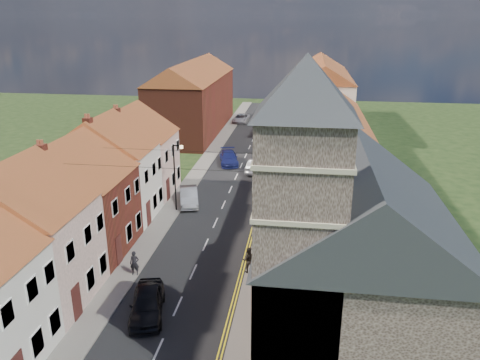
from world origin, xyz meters
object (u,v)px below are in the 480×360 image
at_px(car_distant, 241,118).
at_px(pedestrian_left, 134,263).
at_px(pedestrian_right, 248,260).
at_px(car_near, 147,303).
at_px(car_mid, 189,196).
at_px(lamppost, 176,173).
at_px(car_mid_b, 257,165).
at_px(church, 349,250).
at_px(car_far, 229,158).
at_px(pedestrian_right_b, 272,199).

xyz_separation_m(car_distant, pedestrian_left, (-0.56, -47.86, 0.27)).
xyz_separation_m(car_distant, pedestrian_right, (6.84, -46.47, 0.33)).
bearing_deg(car_near, car_mid, 82.57).
bearing_deg(pedestrian_right, pedestrian_left, -0.11).
xyz_separation_m(lamppost, car_mid_b, (5.87, 12.00, -2.79)).
height_order(church, pedestrian_right, church).
height_order(car_near, pedestrian_left, pedestrian_left).
xyz_separation_m(pedestrian_left, pedestrian_right, (7.40, 1.38, 0.06)).
relative_size(car_far, pedestrian_right_b, 2.55).
bearing_deg(pedestrian_right, car_distant, -92.34).
height_order(church, pedestrian_left, church).
relative_size(lamppost, car_near, 1.32).
relative_size(pedestrian_left, pedestrian_right, 0.93).
relative_size(car_near, pedestrian_right, 2.54).
height_order(lamppost, pedestrian_right_b, lamppost).
distance_m(car_far, car_distant, 22.37).
height_order(lamppost, car_near, lamppost).
bearing_deg(pedestrian_right, car_mid, -69.68).
bearing_deg(church, pedestrian_right, 128.80).
bearing_deg(church, lamppost, 128.30).
relative_size(car_distant, pedestrian_right_b, 2.55).
distance_m(church, lamppost, 21.38).
bearing_deg(car_distant, car_near, -83.83).
relative_size(car_mid_b, pedestrian_right_b, 2.36).
bearing_deg(pedestrian_right_b, lamppost, 16.93).
bearing_deg(pedestrian_right_b, car_near, 77.63).
distance_m(car_far, pedestrian_right_b, 14.52).
bearing_deg(car_mid, pedestrian_right_b, -19.43).
distance_m(car_mid, pedestrian_left, 12.87).
xyz_separation_m(church, car_far, (-10.90, 31.21, -5.16)).
xyz_separation_m(car_near, pedestrian_right, (5.20, 5.39, 0.24)).
xyz_separation_m(lamppost, car_distant, (0.67, 36.84, -2.86)).
relative_size(car_distant, car_mid_b, 1.08).
relative_size(car_near, car_far, 0.93).
distance_m(church, car_mid_b, 30.03).
height_order(car_mid, pedestrian_right, pedestrian_right).
distance_m(lamppost, car_far, 14.98).
bearing_deg(pedestrian_left, car_distant, 82.11).
height_order(car_far, pedestrian_left, pedestrian_left).
xyz_separation_m(car_near, car_far, (-0.04, 29.56, -0.06)).
height_order(car_near, pedestrian_right, pedestrian_right).
height_order(church, car_near, church).
relative_size(church, pedestrian_right, 8.47).
height_order(car_mid, car_far, car_mid).
xyz_separation_m(church, pedestrian_right, (-5.66, 7.04, -4.86)).
relative_size(pedestrian_right, pedestrian_right_b, 0.93).
bearing_deg(car_mid, pedestrian_left, -107.98).
bearing_deg(car_far, car_mid, -110.65).
relative_size(car_far, car_distant, 1.00).
bearing_deg(pedestrian_right, pedestrian_right_b, -104.97).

